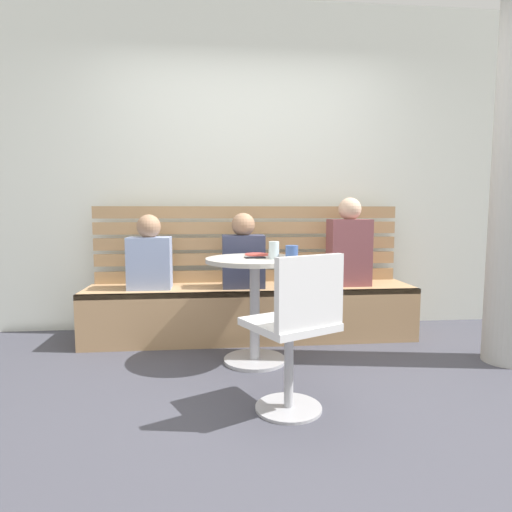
{
  "coord_description": "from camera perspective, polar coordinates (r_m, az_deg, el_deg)",
  "views": [
    {
      "loc": [
        -0.31,
        -2.31,
        1.07
      ],
      "look_at": [
        -0.01,
        0.66,
        0.75
      ],
      "focal_mm": 30.13,
      "sensor_mm": 36.0,
      "label": 1
    }
  ],
  "objects": [
    {
      "name": "cafe_table",
      "position": [
        3.0,
        -0.17,
        -4.47
      ],
      "size": [
        0.68,
        0.68,
        0.74
      ],
      "color": "#ADADB2",
      "rests_on": "ground"
    },
    {
      "name": "cup_glass_tall",
      "position": [
        2.91,
        2.39,
        0.78
      ],
      "size": [
        0.07,
        0.07,
        0.12
      ],
      "primitive_type": "cylinder",
      "color": "silver",
      "rests_on": "cafe_table"
    },
    {
      "name": "person_adult",
      "position": [
        3.69,
        12.24,
        1.28
      ],
      "size": [
        0.34,
        0.22,
        0.73
      ],
      "color": "brown",
      "rests_on": "booth_bench"
    },
    {
      "name": "person_child_left",
      "position": [
        3.55,
        -13.95,
        -0.05
      ],
      "size": [
        0.34,
        0.22,
        0.6
      ],
      "color": "#8C9EC6",
      "rests_on": "booth_bench"
    },
    {
      "name": "booth_backrest",
      "position": [
        3.78,
        -0.98,
        1.64
      ],
      "size": [
        2.65,
        0.04,
        0.66
      ],
      "color": "#A68157",
      "rests_on": "booth_bench"
    },
    {
      "name": "white_chair",
      "position": [
        2.25,
        5.4,
        -9.47
      ],
      "size": [
        0.54,
        0.54,
        0.85
      ],
      "color": "#ADADB2",
      "rests_on": "ground"
    },
    {
      "name": "cup_mug_blue",
      "position": [
        2.88,
        4.77,
        0.47
      ],
      "size": [
        0.08,
        0.08,
        0.09
      ],
      "primitive_type": "cylinder",
      "color": "#3D5B9E",
      "rests_on": "cafe_table"
    },
    {
      "name": "back_wall",
      "position": [
        3.98,
        -1.24,
        11.57
      ],
      "size": [
        5.2,
        0.1,
        2.9
      ],
      "primitive_type": "cube",
      "color": "silver",
      "rests_on": "ground"
    },
    {
      "name": "plate_small",
      "position": [
        3.16,
        0.08,
        0.22
      ],
      "size": [
        0.17,
        0.17,
        0.01
      ],
      "primitive_type": "cylinder",
      "color": "#DB4C42",
      "rests_on": "cafe_table"
    },
    {
      "name": "person_child_middle",
      "position": [
        3.5,
        -1.7,
        0.15
      ],
      "size": [
        0.34,
        0.22,
        0.61
      ],
      "color": "#333851",
      "rests_on": "booth_bench"
    },
    {
      "name": "booth_bench",
      "position": [
        3.62,
        -0.65,
        -7.44
      ],
      "size": [
        2.7,
        0.52,
        0.44
      ],
      "color": "tan",
      "rests_on": "ground"
    },
    {
      "name": "ground",
      "position": [
        2.56,
        1.83,
        -18.52
      ],
      "size": [
        8.0,
        8.0,
        0.0
      ],
      "primitive_type": "plane",
      "color": "#42424C"
    },
    {
      "name": "phone_on_table",
      "position": [
        2.97,
        -0.15,
        -0.19
      ],
      "size": [
        0.15,
        0.09,
        0.01
      ],
      "primitive_type": "cube",
      "rotation": [
        0.0,
        0.0,
        1.72
      ],
      "color": "black",
      "rests_on": "cafe_table"
    }
  ]
}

